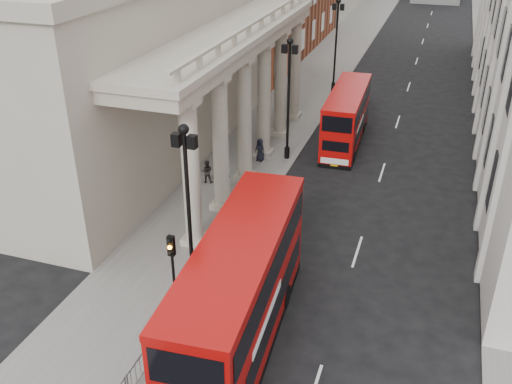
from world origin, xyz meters
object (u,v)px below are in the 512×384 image
bus_near (240,291)px  pedestrian_b (207,171)px  lamp_post_mid (289,92)px  traffic_light (172,264)px  pedestrian_a (226,180)px  bus_far (346,116)px  pedestrian_c (260,150)px  lamp_post_south (188,202)px  lamp_post_north (336,39)px

bus_near → pedestrian_b: size_ratio=7.72×
lamp_post_mid → traffic_light: (0.10, -18.02, -1.80)m
pedestrian_a → lamp_post_mid: bearing=71.3°
bus_far → pedestrian_c: size_ratio=5.99×
lamp_post_south → pedestrian_a: size_ratio=4.98×
pedestrian_a → lamp_post_south: bearing=-76.5°
lamp_post_north → pedestrian_c: (-1.66, -17.00, -4.00)m
lamp_post_south → traffic_light: 2.71m
lamp_post_mid → lamp_post_north: bearing=90.0°
lamp_post_south → pedestrian_b: size_ratio=5.46×
lamp_post_north → bus_far: lamp_post_north is taller
lamp_post_north → lamp_post_mid: bearing=-90.0°
bus_far → pedestrian_b: (-7.12, -9.43, -1.25)m
pedestrian_a → traffic_light: bearing=-78.1°
pedestrian_c → traffic_light: bearing=-70.2°
lamp_post_mid → bus_far: (3.30, 4.17, -2.78)m
lamp_post_mid → bus_near: size_ratio=0.71×
traffic_light → pedestrian_b: bearing=107.1°
bus_near → pedestrian_c: size_ratio=7.40×
pedestrian_a → pedestrian_b: bearing=153.1°
lamp_post_south → bus_near: lamp_post_south is taller
lamp_post_mid → bus_far: 6.00m
lamp_post_south → lamp_post_north: bearing=90.0°
lamp_post_south → bus_far: lamp_post_south is taller
lamp_post_south → bus_far: bearing=80.7°
lamp_post_north → pedestrian_b: (-3.82, -21.26, -4.03)m
lamp_post_north → bus_far: (3.30, -11.83, -2.78)m
lamp_post_north → pedestrian_a: size_ratio=4.98×
lamp_post_north → bus_near: size_ratio=0.71×
bus_far → pedestrian_b: size_ratio=6.25×
bus_near → bus_far: size_ratio=1.23×
bus_far → pedestrian_c: bus_far is taller
lamp_post_south → bus_near: 4.47m
lamp_post_north → pedestrian_c: size_ratio=5.24×
lamp_post_north → bus_far: size_ratio=0.87×
lamp_post_south → lamp_post_mid: bearing=90.0°
lamp_post_mid → traffic_light: lamp_post_mid is taller
pedestrian_a → pedestrian_b: 1.85m
lamp_post_north → pedestrian_a: 22.58m
lamp_post_mid → lamp_post_north: same height
lamp_post_south → bus_far: size_ratio=0.87×
pedestrian_a → pedestrian_b: pedestrian_a is taller
bus_far → pedestrian_a: 11.73m
lamp_post_mid → bus_near: (3.12, -18.23, -2.29)m
traffic_light → bus_near: bearing=-4.0°
lamp_post_south → bus_near: (3.12, -2.23, -2.29)m
lamp_post_north → traffic_light: lamp_post_north is taller
pedestrian_a → pedestrian_b: size_ratio=1.10×
traffic_light → lamp_post_mid: bearing=90.3°
lamp_post_north → traffic_light: 34.07m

